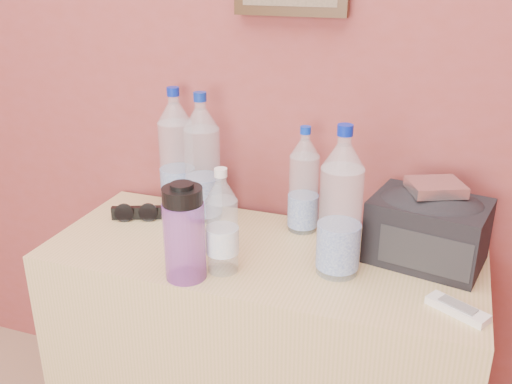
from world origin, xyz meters
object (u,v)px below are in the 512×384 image
Objects in this scene: pet_large_d at (340,210)px; nalgene_bottle at (184,232)px; pet_small at (222,227)px; toiletry_bag at (428,227)px; pet_large_c at (304,185)px; foil_packet at (436,187)px; dresser at (260,360)px; pet_large_a at (203,165)px; sunglasses at (137,213)px; ac_remote at (457,309)px; pet_large_b at (177,157)px.

pet_large_d is 1.54× the size of nalgene_bottle.
pet_small is 0.51m from toiletry_bag.
nalgene_bottle is (-0.34, -0.14, -0.05)m from pet_large_d.
pet_large_c is 0.36m from foil_packet.
pet_small reaches higher than dresser.
pet_large_a is 1.41× the size of pet_small.
pet_small is 0.52m from foil_packet.
pet_large_c is at bearing -10.38° from sunglasses.
ac_remote is 0.30m from foil_packet.
pet_large_a is at bearing -170.81° from ac_remote.
pet_small is at bearing 40.11° from nalgene_bottle.
dresser is 8.37× the size of ac_remote.
pet_large_a is at bearing 157.50° from pet_large_d.
pet_small is (-0.06, -0.12, 0.47)m from dresser.
pet_large_b is 1.37× the size of toiletry_bag.
ac_remote is (0.55, -0.00, -0.11)m from pet_small.
dresser is 0.52m from pet_large_c.
toiletry_bag is at bearing -6.63° from pet_large_b.
foil_packet reaches higher than ac_remote.
pet_large_b is 0.41m from pet_small.
toiletry_bag reaches higher than ac_remote.
sunglasses is at bearing -125.59° from pet_large_b.
dresser is 3.03× the size of pet_large_a.
pet_large_a reaches higher than foil_packet.
pet_large_a is 2.99× the size of foil_packet.
pet_small is 0.56m from ac_remote.
pet_large_c is at bearing -2.46° from pet_large_b.
pet_large_a is 0.11m from pet_large_b.
nalgene_bottle is at bearing -61.00° from pet_large_b.
nalgene_bottle is 0.89× the size of toiletry_bag.
nalgene_bottle is 0.61m from foil_packet.
pet_small is 1.96× the size of ac_remote.
dresser is 0.62m from ac_remote.
toiletry_bag is (0.34, -0.07, -0.04)m from pet_large_c.
pet_large_d is 1.40× the size of pet_small.
nalgene_bottle reaches higher than foil_packet.
dresser is 0.58m from pet_large_a.
pet_large_b is at bearing -175.07° from toiletry_bag.
ac_remote is (0.90, -0.19, -0.01)m from sunglasses.
sunglasses is at bearing -166.53° from toiletry_bag.
pet_large_b is 0.20m from sunglasses.
pet_large_a is 1.01× the size of pet_large_d.
pet_large_c is at bearing 60.53° from nalgene_bottle.
pet_large_d is at bearing -22.13° from pet_large_b.
dresser is at bearing -32.30° from pet_large_a.
foil_packet is at bearing -6.16° from pet_large_b.
pet_small reaches higher than foil_packet.
ac_remote is at bearing -33.76° from sunglasses.
pet_large_b reaches higher than pet_small.
toiletry_bag is (0.81, 0.03, 0.07)m from sunglasses.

